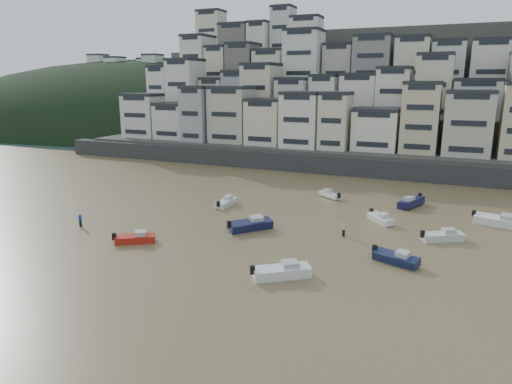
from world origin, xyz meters
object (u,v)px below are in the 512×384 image
at_px(boat_b, 396,257).
at_px(person_blue, 80,220).
at_px(boat_g, 500,220).
at_px(boat_j, 135,237).
at_px(boat_c, 250,223).
at_px(boat_i, 411,201).
at_px(boat_f, 226,201).
at_px(boat_h, 330,194).
at_px(boat_d, 443,235).
at_px(boat_e, 380,218).
at_px(boat_a, 282,269).
at_px(person_pink, 344,229).

relative_size(boat_b, person_blue, 2.86).
xyz_separation_m(boat_g, boat_j, (-37.85, -23.11, -0.22)).
bearing_deg(boat_c, boat_i, -1.34).
distance_m(boat_b, boat_f, 28.31).
relative_size(boat_h, boat_i, 0.74).
distance_m(boat_d, boat_i, 14.63).
xyz_separation_m(boat_e, boat_h, (-9.20, 9.91, -0.05)).
distance_m(boat_a, boat_c, 14.22).
relative_size(boat_g, boat_i, 1.08).
distance_m(boat_e, person_pink, 7.82).
relative_size(boat_c, boat_j, 1.26).
distance_m(boat_c, boat_g, 31.11).
relative_size(boat_b, boat_c, 0.83).
distance_m(boat_a, boat_j, 18.48).
distance_m(boat_g, person_pink, 20.50).
xyz_separation_m(boat_g, person_blue, (-47.80, -21.13, 0.00)).
bearing_deg(boat_e, boat_f, -128.71).
bearing_deg(boat_e, person_blue, -104.34).
bearing_deg(boat_f, boat_h, -49.92).
bearing_deg(boat_g, boat_i, 167.26).
height_order(boat_a, boat_h, boat_a).
height_order(boat_b, person_pink, person_pink).
bearing_deg(boat_i, boat_b, 21.85).
height_order(boat_a, person_blue, person_blue).
bearing_deg(boat_h, boat_b, 154.45).
height_order(boat_d, person_blue, person_blue).
bearing_deg(boat_e, boat_b, -25.56).
bearing_deg(boat_c, boat_b, -62.02).
xyz_separation_m(boat_i, person_pink, (-5.94, -16.86, 0.07)).
bearing_deg(boat_i, boat_f, -47.06).
bearing_deg(boat_a, boat_d, 15.45).
distance_m(boat_h, person_blue, 36.38).
height_order(boat_d, boat_e, boat_d).
distance_m(boat_b, boat_d, 9.89).
xyz_separation_m(boat_h, person_pink, (6.13, -17.09, 0.28)).
height_order(boat_d, boat_g, boat_g).
bearing_deg(person_pink, person_blue, -162.71).
xyz_separation_m(boat_j, person_pink, (20.89, 11.58, 0.22)).
height_order(boat_b, boat_f, same).
height_order(boat_f, boat_g, boat_g).
distance_m(boat_g, boat_h, 23.74).
xyz_separation_m(boat_a, person_pink, (2.55, 13.76, 0.07)).
relative_size(boat_f, boat_i, 0.85).
height_order(boat_g, boat_h, boat_g).
distance_m(person_blue, person_pink, 32.30).
height_order(boat_c, person_pink, person_pink).
bearing_deg(boat_h, person_blue, 82.74).
relative_size(boat_b, boat_d, 0.96).
height_order(boat_c, boat_d, boat_c).
xyz_separation_m(boat_h, person_blue, (-24.72, -26.70, 0.28)).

